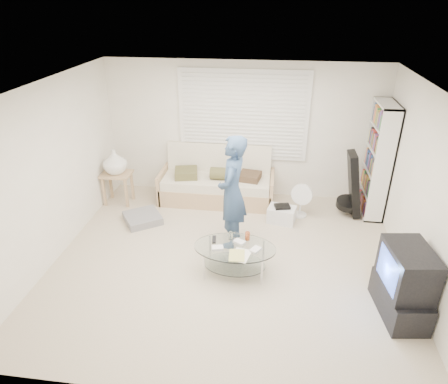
# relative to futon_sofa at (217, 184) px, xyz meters

# --- Properties ---
(ground) EXTENTS (5.00, 5.00, 0.00)m
(ground) POSITION_rel_futon_sofa_xyz_m (0.43, -1.87, -0.33)
(ground) COLOR tan
(ground) RESTS_ON ground
(room_shell) EXTENTS (5.02, 4.52, 2.51)m
(room_shell) POSITION_rel_futon_sofa_xyz_m (0.43, -1.39, 1.30)
(room_shell) COLOR silver
(room_shell) RESTS_ON ground
(window_blinds) EXTENTS (2.32, 0.08, 1.62)m
(window_blinds) POSITION_rel_futon_sofa_xyz_m (0.43, 0.33, 1.22)
(window_blinds) COLOR silver
(window_blinds) RESTS_ON ground
(futon_sofa) EXTENTS (2.09, 0.84, 1.02)m
(futon_sofa) POSITION_rel_futon_sofa_xyz_m (0.00, 0.00, 0.00)
(futon_sofa) COLOR tan
(futon_sofa) RESTS_ON ground
(grey_floor_pillow) EXTENTS (0.78, 0.78, 0.13)m
(grey_floor_pillow) POSITION_rel_futon_sofa_xyz_m (-1.15, -0.96, -0.27)
(grey_floor_pillow) COLOR slate
(grey_floor_pillow) RESTS_ON ground
(side_table) EXTENTS (0.52, 0.42, 1.04)m
(side_table) POSITION_rel_futon_sofa_xyz_m (-1.79, -0.35, 0.44)
(side_table) COLOR tan
(side_table) RESTS_ON ground
(bookshelf) EXTENTS (0.31, 0.83, 1.96)m
(bookshelf) POSITION_rel_futon_sofa_xyz_m (2.75, -0.09, 0.65)
(bookshelf) COLOR white
(bookshelf) RESTS_ON ground
(guitar_case) EXTENTS (0.41, 0.42, 1.14)m
(guitar_case) POSITION_rel_futon_sofa_xyz_m (2.39, -0.25, 0.17)
(guitar_case) COLOR black
(guitar_case) RESTS_ON ground
(floor_fan) EXTENTS (0.38, 0.25, 0.62)m
(floor_fan) POSITION_rel_futon_sofa_xyz_m (1.52, -0.41, 0.02)
(floor_fan) COLOR white
(floor_fan) RESTS_ON ground
(storage_bin) EXTENTS (0.51, 0.40, 0.32)m
(storage_bin) POSITION_rel_futon_sofa_xyz_m (1.21, -0.66, -0.19)
(storage_bin) COLOR white
(storage_bin) RESTS_ON ground
(tv_unit) EXTENTS (0.56, 0.90, 0.92)m
(tv_unit) POSITION_rel_futon_sofa_xyz_m (2.63, -2.65, 0.11)
(tv_unit) COLOR black
(tv_unit) RESTS_ON ground
(coffee_table) EXTENTS (1.13, 0.73, 0.54)m
(coffee_table) POSITION_rel_futon_sofa_xyz_m (0.56, -2.12, 0.00)
(coffee_table) COLOR silver
(coffee_table) RESTS_ON ground
(standing_person) EXTENTS (0.49, 0.69, 1.76)m
(standing_person) POSITION_rel_futon_sofa_xyz_m (0.44, -1.41, 0.55)
(standing_person) COLOR navy
(standing_person) RESTS_ON ground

